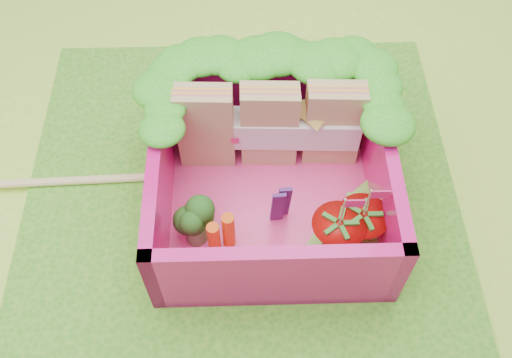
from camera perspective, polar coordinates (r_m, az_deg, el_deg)
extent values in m
plane|color=#AED83C|center=(3.48, -1.43, -1.75)|extent=(14.00, 14.00, 0.00)
cube|color=#419621|center=(3.47, -1.43, -1.62)|extent=(2.60, 2.60, 0.03)
cube|color=#EB3C84|center=(3.40, 1.43, -2.10)|extent=(1.30, 1.30, 0.05)
cube|color=#DB1273|center=(3.58, 1.11, 8.43)|extent=(1.30, 0.07, 0.55)
cube|color=#DB1273|center=(2.89, 2.04, -9.81)|extent=(1.30, 0.07, 0.55)
cube|color=#DB1273|center=(3.22, -9.45, 0.04)|extent=(0.07, 1.30, 0.55)
cube|color=#DB1273|center=(3.28, 12.34, 0.52)|extent=(0.07, 1.30, 0.55)
ellipsoid|color=#1F8D19|center=(3.33, -7.58, 11.62)|extent=(0.30, 0.30, 0.11)
ellipsoid|color=#1F8D19|center=(3.32, -5.63, 11.70)|extent=(0.30, 0.30, 0.11)
ellipsoid|color=#1F8D19|center=(3.31, -3.68, 11.77)|extent=(0.30, 0.30, 0.11)
ellipsoid|color=#1F8D19|center=(3.31, -1.71, 11.82)|extent=(0.30, 0.30, 0.11)
ellipsoid|color=#1F8D19|center=(3.31, 0.25, 11.86)|extent=(0.30, 0.30, 0.11)
ellipsoid|color=#1F8D19|center=(3.32, 2.21, 11.89)|extent=(0.30, 0.30, 0.11)
ellipsoid|color=#1F8D19|center=(3.32, 4.16, 11.90)|extent=(0.30, 0.30, 0.11)
ellipsoid|color=#1F8D19|center=(3.34, 6.11, 11.90)|extent=(0.30, 0.30, 0.11)
ellipsoid|color=#1F8D19|center=(3.35, 8.03, 11.89)|extent=(0.30, 0.30, 0.11)
ellipsoid|color=#1F8D19|center=(3.37, 9.94, 11.86)|extent=(0.30, 0.30, 0.11)
ellipsoid|color=#1F8D19|center=(3.02, -9.53, 5.18)|extent=(0.27, 0.27, 0.10)
ellipsoid|color=#1F8D19|center=(3.11, -9.35, 7.18)|extent=(0.27, 0.27, 0.10)
ellipsoid|color=#1F8D19|center=(3.20, -9.19, 9.06)|extent=(0.27, 0.27, 0.10)
ellipsoid|color=#1F8D19|center=(3.30, -9.03, 10.83)|extent=(0.27, 0.27, 0.10)
ellipsoid|color=#1F8D19|center=(3.07, 12.53, 5.58)|extent=(0.27, 0.27, 0.10)
ellipsoid|color=#1F8D19|center=(3.16, 12.15, 7.53)|extent=(0.27, 0.27, 0.10)
ellipsoid|color=#1F8D19|center=(3.25, 11.78, 9.38)|extent=(0.27, 0.27, 0.10)
ellipsoid|color=#1F8D19|center=(3.35, 11.44, 11.12)|extent=(0.27, 0.27, 0.10)
cube|color=tan|center=(3.33, -5.07, 5.25)|extent=(0.34, 0.16, 0.58)
cube|color=tan|center=(3.33, 1.33, 5.40)|extent=(0.34, 0.16, 0.58)
cube|color=tan|center=(3.36, 7.67, 5.48)|extent=(0.34, 0.16, 0.58)
cube|color=white|center=(3.35, 1.32, 5.08)|extent=(1.06, 0.21, 0.20)
cylinder|color=#5D9749|center=(3.20, -6.02, -5.32)|extent=(0.12, 0.12, 0.13)
ellipsoid|color=#155018|center=(3.10, -6.22, -4.23)|extent=(0.34, 0.34, 0.12)
cylinder|color=#E35A13|center=(3.12, -4.25, -5.88)|extent=(0.07, 0.07, 0.23)
cylinder|color=#E35A13|center=(3.11, -2.76, -5.17)|extent=(0.07, 0.07, 0.28)
cube|color=#3B1751|center=(3.12, 2.19, -2.84)|extent=(0.07, 0.03, 0.38)
cube|color=#3B1751|center=(3.14, 2.80, -2.28)|extent=(0.07, 0.02, 0.38)
cone|color=#B4140B|center=(3.11, 8.02, -5.80)|extent=(0.29, 0.29, 0.29)
cylinder|color=tan|center=(2.88, 8.63, -3.29)|extent=(0.01, 0.01, 0.24)
cube|color=#DB246C|center=(2.82, 9.83, -2.42)|extent=(0.10, 0.01, 0.06)
cone|color=#B4140B|center=(3.16, 10.32, -4.88)|extent=(0.28, 0.28, 0.28)
cylinder|color=tan|center=(2.94, 11.08, -2.39)|extent=(0.01, 0.01, 0.24)
cube|color=#DB246C|center=(2.89, 12.30, -1.52)|extent=(0.10, 0.01, 0.06)
cube|color=#6AC73E|center=(3.40, 9.94, -1.94)|extent=(0.29, 0.26, 0.05)
cube|color=#6AC73E|center=(3.26, 10.53, -6.00)|extent=(0.32, 0.18, 0.05)
cube|color=#6AC73E|center=(3.19, 5.49, -7.19)|extent=(0.24, 0.30, 0.05)
cube|color=#E7CE7E|center=(3.68, -19.22, -0.32)|extent=(2.31, 0.11, 0.04)
cube|color=#E7CE7E|center=(3.67, -18.36, -0.09)|extent=(2.31, 0.11, 0.04)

